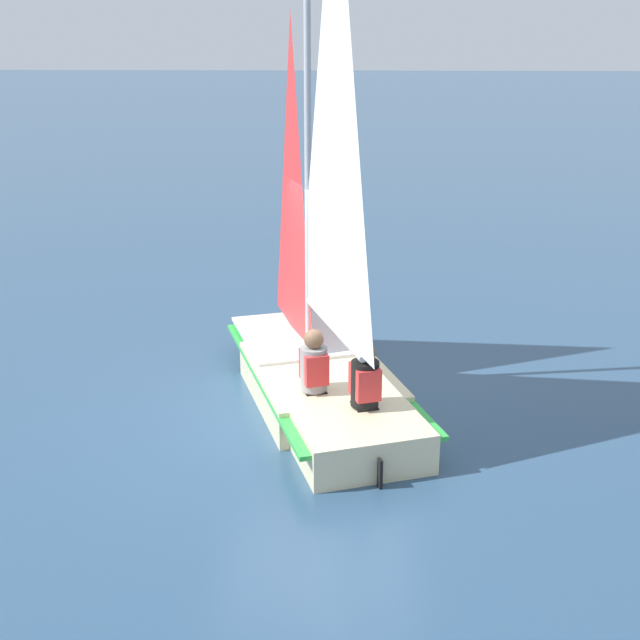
% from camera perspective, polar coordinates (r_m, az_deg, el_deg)
% --- Properties ---
extents(ground_plane, '(260.00, 260.00, 0.00)m').
position_cam_1_polar(ground_plane, '(9.81, -0.00, -5.76)').
color(ground_plane, '#2D4C6B').
extents(sailboat_main, '(4.29, 2.80, 6.16)m').
position_cam_1_polar(sailboat_main, '(9.45, 0.03, -0.90)').
color(sailboat_main, beige).
rests_on(sailboat_main, ground_plane).
extents(sailor_helm, '(0.41, 0.38, 1.16)m').
position_cam_1_polar(sailor_helm, '(8.94, -0.44, -3.98)').
color(sailor_helm, black).
rests_on(sailor_helm, ground_plane).
extents(sailor_crew, '(0.41, 0.38, 1.16)m').
position_cam_1_polar(sailor_crew, '(8.57, 3.20, -5.04)').
color(sailor_crew, black).
rests_on(sailor_crew, ground_plane).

